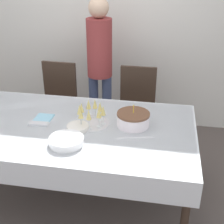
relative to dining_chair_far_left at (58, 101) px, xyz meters
The scene contains 13 objects.
ground_plane 1.15m from the dining_chair_far_left, 63.12° to the right, with size 12.00×12.00×0.00m, color #564C47.
wall_back 1.16m from the dining_chair_far_left, 55.57° to the left, with size 8.00×0.05×2.70m.
dining_table 1.03m from the dining_chair_far_left, 63.12° to the right, with size 2.10×1.18×0.73m.
dining_chair_far_left is the anchor object (origin of this frame).
dining_chair_far_right 0.93m from the dining_chair_far_left, ahead, with size 0.42×0.42×0.96m.
birthday_cake 1.30m from the dining_chair_far_left, 39.94° to the right, with size 0.28×0.28×0.19m.
champagne_tray 1.09m from the dining_chair_far_left, 53.95° to the right, with size 0.31×0.31×0.18m.
plate_stack_main 1.32m from the dining_chair_far_left, 67.16° to the right, with size 0.27×0.27×0.06m.
plate_stack_dessert 1.12m from the dining_chair_far_left, 61.19° to the right, with size 0.19×0.19×0.03m.
cake_knife 1.46m from the dining_chair_far_left, 44.96° to the right, with size 0.30×0.09×0.00m.
fork_pile 0.99m from the dining_chair_far_left, 79.58° to the right, with size 0.17×0.07×0.02m.
napkin_pile 0.88m from the dining_chair_far_left, 78.02° to the right, with size 0.15×0.15×0.01m.
person_standing 0.70m from the dining_chair_far_left, 18.32° to the left, with size 0.28×0.28×1.67m.
Camera 1 is at (0.75, -2.24, 2.03)m, focal length 50.00 mm.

